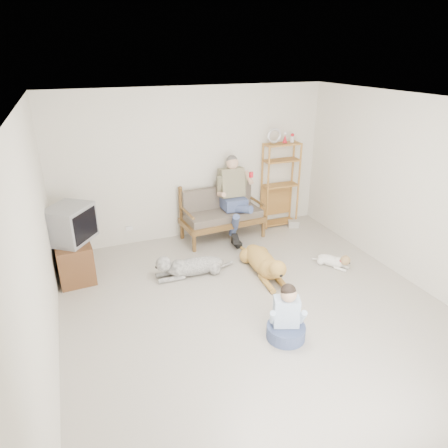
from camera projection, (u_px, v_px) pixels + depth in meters
name	position (u px, v px, depth m)	size (l,w,h in m)	color
floor	(258.00, 312.00, 5.35)	(5.50, 5.50, 0.00)	#B8AFA1
ceiling	(267.00, 104.00, 4.28)	(5.50, 5.50, 0.00)	white
wall_back	(194.00, 165.00, 7.17)	(5.00, 5.00, 0.00)	beige
wall_left	(37.00, 255.00, 3.98)	(5.50, 5.50, 0.00)	beige
wall_right	(420.00, 195.00, 5.66)	(5.50, 5.50, 0.00)	beige
loveseat	(222.00, 212.00, 7.38)	(1.55, 0.82, 0.95)	brown
man	(235.00, 203.00, 7.19)	(0.58, 0.83, 1.34)	#465681
etagere	(280.00, 184.00, 7.76)	(0.73, 0.32, 1.94)	olive
book_stack	(294.00, 224.00, 7.94)	(0.20, 0.15, 0.13)	beige
tv_stand	(74.00, 258.00, 6.13)	(0.56, 0.93, 0.60)	brown
crt_tv	(70.00, 224.00, 5.90)	(0.81, 0.83, 0.54)	gray
wall_outlet	(129.00, 228.00, 7.15)	(0.12, 0.02, 0.08)	silver
golden_retriever	(265.00, 263.00, 6.21)	(0.43, 1.51, 0.46)	#BE8B42
shaggy_dog	(189.00, 266.00, 6.18)	(1.33, 0.33, 0.39)	silver
terrier	(335.00, 261.00, 6.45)	(0.41, 0.60, 0.25)	white
child	(286.00, 319.00, 4.78)	(0.47, 0.47, 0.75)	#465681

